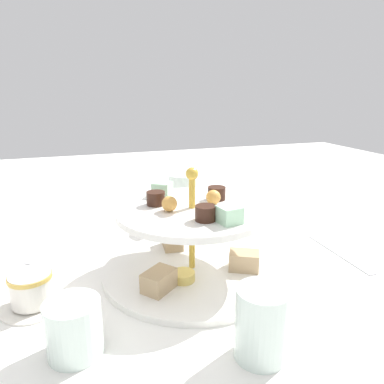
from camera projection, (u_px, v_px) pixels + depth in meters
ground_plane at (192, 272)px, 0.60m from camera, size 2.40×2.40×0.00m
tiered_serving_stand at (192, 244)px, 0.58m from camera, size 0.29×0.29×0.18m
water_glass_tall_right at (184, 199)px, 0.80m from camera, size 0.07×0.07×0.11m
water_glass_short_left at (74, 328)px, 0.41m from camera, size 0.06×0.06×0.07m
teacup_with_saucer at (32, 291)px, 0.50m from camera, size 0.09×0.09×0.05m
butter_knife_left at (339, 253)px, 0.67m from camera, size 0.17×0.02×0.00m
butter_knife_right at (59, 244)px, 0.70m from camera, size 0.14×0.11×0.00m
water_glass_mid_back at (261, 324)px, 0.40m from camera, size 0.06×0.06×0.09m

